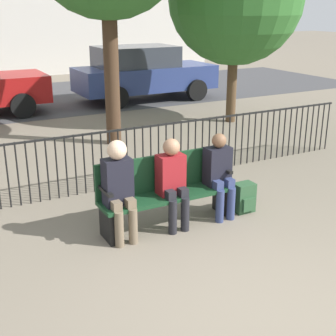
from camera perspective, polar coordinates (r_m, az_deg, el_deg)
ground_plane at (r=4.66m, az=13.43°, el=-17.30°), size 80.00×80.00×0.00m
park_bench at (r=6.05m, az=-0.36°, el=-2.50°), size 1.81×0.45×0.92m
seated_person_0 at (r=5.60m, az=-5.98°, el=-2.07°), size 0.34×0.39×1.26m
seated_person_1 at (r=5.90m, az=0.54°, el=-1.32°), size 0.34×0.39×1.18m
seated_person_2 at (r=6.26m, az=6.28°, el=-0.41°), size 0.34×0.39×1.16m
backpack at (r=6.60m, az=9.26°, el=-3.61°), size 0.28×0.24×0.42m
fence_railing at (r=7.32m, az=-6.02°, el=1.79°), size 9.01×0.03×0.95m
street_surface at (r=15.19m, az=-17.99°, el=7.85°), size 24.00×6.00×0.01m
parked_car_0 at (r=14.44m, az=-3.11°, el=11.58°), size 4.20×1.94×1.62m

